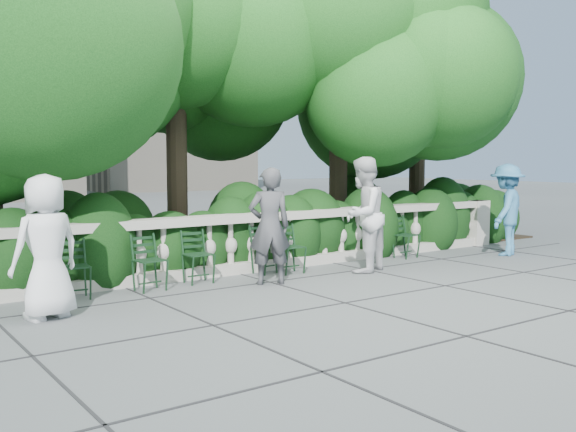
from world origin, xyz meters
TOP-DOWN VIEW (x-y plane):
  - ground at (0.00, 0.00)m, footprint 90.00×90.00m
  - balustrade at (0.00, 1.80)m, footprint 12.00×0.44m
  - shrub_hedge at (0.00, 3.00)m, footprint 15.00×2.60m
  - tree_canopy at (0.69, 3.19)m, footprint 15.04×6.52m
  - chair_a at (-3.37, 1.21)m, footprint 0.49×0.53m
  - chair_b at (-1.43, 1.24)m, footprint 0.45×0.49m
  - chair_c at (-2.27, 1.14)m, footprint 0.47×0.51m
  - chair_d at (-0.07, 1.34)m, footprint 0.51×0.54m
  - chair_e at (0.22, 1.11)m, footprint 0.46×0.50m
  - chair_f at (3.09, 1.18)m, footprint 0.50×0.53m
  - person_businessman at (-3.95, 0.46)m, footprint 0.97×0.76m
  - person_woman_grey at (-0.57, 0.69)m, footprint 0.76×0.63m
  - person_casual_man at (1.32, 0.66)m, footprint 1.17×1.06m
  - person_older_blue at (4.96, 0.41)m, footprint 1.35×1.06m

SIDE VIEW (x-z plane):
  - ground at x=0.00m, z-range 0.00..0.00m
  - shrub_hedge at x=0.00m, z-range -0.85..0.85m
  - chair_a at x=-3.37m, z-range -0.42..0.42m
  - chair_b at x=-1.43m, z-range -0.42..0.42m
  - chair_c at x=-2.27m, z-range -0.42..0.42m
  - chair_d at x=-0.07m, z-range -0.42..0.42m
  - chair_e at x=0.22m, z-range -0.42..0.42m
  - chair_f at x=3.09m, z-range -0.42..0.42m
  - balustrade at x=0.00m, z-range -0.01..0.99m
  - person_businessman at x=-3.95m, z-range 0.00..1.74m
  - person_woman_grey at x=-0.57m, z-range 0.00..1.79m
  - person_older_blue at x=4.96m, z-range 0.00..1.83m
  - person_casual_man at x=1.32m, z-range 0.00..1.96m
  - tree_canopy at x=0.69m, z-range 0.57..7.35m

